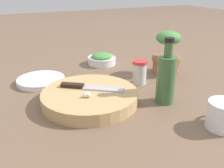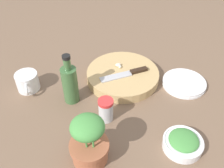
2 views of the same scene
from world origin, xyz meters
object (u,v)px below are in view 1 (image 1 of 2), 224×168
plate_stack (41,80)px  oil_bottle (166,78)px  garlic_cloves (87,95)px  cutting_board (90,97)px  potted_herb (167,55)px  chef_knife (88,87)px  herb_bowl (102,59)px  spice_jar (139,72)px  coffee_mug (224,115)px

plate_stack → oil_bottle: (0.34, 0.33, 0.08)m
garlic_cloves → cutting_board: bearing=148.9°
potted_herb → chef_knife: bearing=-76.2°
chef_knife → herb_bowl: bearing=-174.6°
cutting_board → herb_bowl: bearing=150.8°
garlic_cloves → oil_bottle: oil_bottle is taller
chef_knife → plate_stack: 0.25m
cutting_board → potted_herb: bearing=106.9°
herb_bowl → spice_jar: (0.28, 0.03, 0.02)m
coffee_mug → oil_bottle: bearing=-165.8°
cutting_board → oil_bottle: oil_bottle is taller
garlic_cloves → spice_jar: bearing=112.4°
garlic_cloves → herb_bowl: size_ratio=0.26×
coffee_mug → chef_knife: bearing=-140.3°
garlic_cloves → plate_stack: garlic_cloves is taller
spice_jar → coffee_mug: spice_jar is taller
garlic_cloves → coffee_mug: 0.39m
potted_herb → herb_bowl: bearing=-139.1°
chef_knife → spice_jar: 0.23m
garlic_cloves → oil_bottle: size_ratio=0.16×
coffee_mug → oil_bottle: (-0.19, -0.05, 0.05)m
spice_jar → potted_herb: potted_herb is taller
spice_jar → chef_knife: bearing=-78.9°
chef_knife → garlic_cloves: 0.07m
chef_knife → potted_herb: size_ratio=1.05×
herb_bowl → potted_herb: size_ratio=0.74×
plate_stack → potted_herb: 0.53m
oil_bottle → plate_stack: bearing=-135.8°
chef_knife → plate_stack: size_ratio=1.02×
oil_bottle → potted_herb: bearing=142.0°
potted_herb → coffee_mug: bearing=-16.7°
herb_bowl → oil_bottle: size_ratio=0.63×
herb_bowl → spice_jar: 0.29m
oil_bottle → coffee_mug: bearing=14.2°
oil_bottle → potted_herb: (-0.22, 0.17, -0.01)m
oil_bottle → potted_herb: size_ratio=1.18×
chef_knife → oil_bottle: (0.13, 0.22, 0.04)m
cutting_board → coffee_mug: 0.40m
coffee_mug → potted_herb: bearing=163.3°
oil_bottle → herb_bowl: bearing=-176.8°
chef_knife → garlic_cloves: size_ratio=5.47×
garlic_cloves → potted_herb: bearing=110.5°
spice_jar → oil_bottle: size_ratio=0.43×
chef_knife → plate_stack: (-0.22, -0.12, -0.03)m
garlic_cloves → potted_herb: (-0.16, 0.42, 0.03)m
chef_knife → garlic_cloves: garlic_cloves is taller
herb_bowl → oil_bottle: (0.45, 0.03, 0.06)m
herb_bowl → plate_stack: 0.33m
cutting_board → garlic_cloves: (0.04, -0.02, 0.03)m
chef_knife → potted_herb: (-0.10, 0.39, 0.03)m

